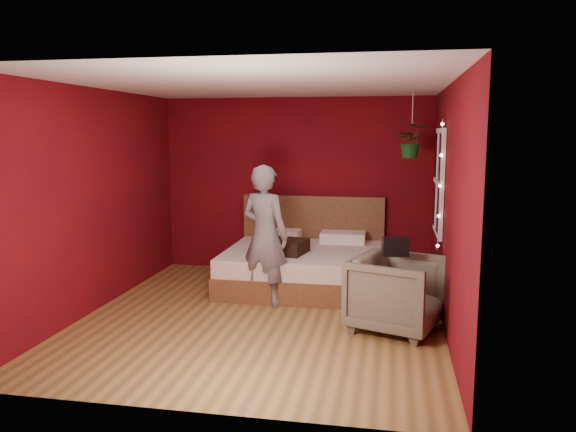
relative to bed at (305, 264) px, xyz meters
The scene contains 10 objects.
floor 1.46m from the bed, 101.08° to the right, with size 4.50×4.50×0.00m, color olive.
room_walls 1.99m from the bed, 101.08° to the right, with size 4.04×4.54×2.62m.
window 2.13m from the bed, 16.66° to the right, with size 0.05×0.97×1.27m.
fairy_lights 2.30m from the bed, 31.76° to the right, with size 0.04×0.04×1.45m.
bed is the anchor object (origin of this frame).
person 1.12m from the bed, 111.42° to the right, with size 0.62×0.41×1.71m, color slate.
armchair 1.99m from the bed, 52.18° to the right, with size 0.86×0.88×0.80m, color #625E4E.
handbag 2.04m from the bed, 52.22° to the right, with size 0.27×0.13×0.19m, color black.
throw_pillow 0.53m from the bed, 117.50° to the right, with size 0.50×0.50×0.18m, color black.
hanging_plant 2.17m from the bed, ahead, with size 0.42×0.37×0.85m.
Camera 1 is at (1.41, -6.01, 2.09)m, focal length 35.00 mm.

